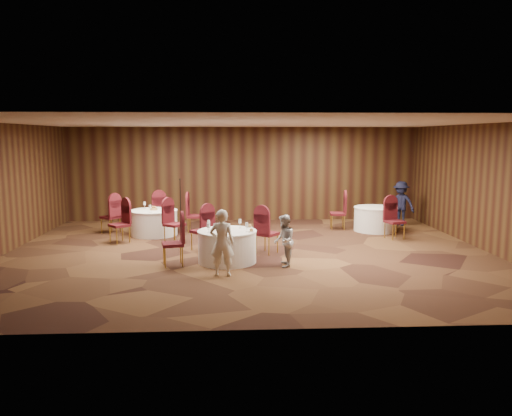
{
  "coord_description": "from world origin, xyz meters",
  "views": [
    {
      "loc": [
        -0.45,
        -12.11,
        2.86
      ],
      "look_at": [
        0.2,
        0.2,
        1.1
      ],
      "focal_mm": 35.0,
      "sensor_mm": 36.0,
      "label": 1
    }
  ],
  "objects_px": {
    "man_c": "(401,203)",
    "table_left": "(154,222)",
    "table_main": "(227,246)",
    "mic_stand": "(181,213)",
    "woman_a": "(222,243)",
    "woman_b": "(284,241)",
    "table_right": "(375,219)"
  },
  "relations": [
    {
      "from": "mic_stand",
      "to": "woman_a",
      "type": "height_order",
      "value": "mic_stand"
    },
    {
      "from": "woman_a",
      "to": "table_right",
      "type": "bearing_deg",
      "value": -128.64
    },
    {
      "from": "table_main",
      "to": "mic_stand",
      "type": "height_order",
      "value": "mic_stand"
    },
    {
      "from": "man_c",
      "to": "woman_b",
      "type": "bearing_deg",
      "value": -87.29
    },
    {
      "from": "table_main",
      "to": "table_left",
      "type": "distance_m",
      "value": 3.98
    },
    {
      "from": "table_main",
      "to": "man_c",
      "type": "height_order",
      "value": "man_c"
    },
    {
      "from": "table_right",
      "to": "mic_stand",
      "type": "relative_size",
      "value": 0.85
    },
    {
      "from": "mic_stand",
      "to": "table_main",
      "type": "bearing_deg",
      "value": -72.32
    },
    {
      "from": "table_main",
      "to": "mic_stand",
      "type": "relative_size",
      "value": 0.88
    },
    {
      "from": "woman_b",
      "to": "man_c",
      "type": "bearing_deg",
      "value": 144.02
    },
    {
      "from": "mic_stand",
      "to": "table_right",
      "type": "bearing_deg",
      "value": -10.68
    },
    {
      "from": "table_right",
      "to": "woman_b",
      "type": "relative_size",
      "value": 1.13
    },
    {
      "from": "table_main",
      "to": "mic_stand",
      "type": "xyz_separation_m",
      "value": [
        -1.52,
        4.78,
        0.07
      ]
    },
    {
      "from": "mic_stand",
      "to": "man_c",
      "type": "xyz_separation_m",
      "value": [
        7.15,
        -0.22,
        0.27
      ]
    },
    {
      "from": "woman_b",
      "to": "table_right",
      "type": "bearing_deg",
      "value": 146.51
    },
    {
      "from": "woman_a",
      "to": "man_c",
      "type": "bearing_deg",
      "value": -129.73
    },
    {
      "from": "mic_stand",
      "to": "man_c",
      "type": "bearing_deg",
      "value": -1.74
    },
    {
      "from": "table_main",
      "to": "woman_a",
      "type": "relative_size",
      "value": 0.97
    },
    {
      "from": "table_left",
      "to": "woman_b",
      "type": "relative_size",
      "value": 1.18
    },
    {
      "from": "table_right",
      "to": "mic_stand",
      "type": "xyz_separation_m",
      "value": [
        -6.04,
        1.14,
        0.07
      ]
    },
    {
      "from": "man_c",
      "to": "table_left",
      "type": "bearing_deg",
      "value": -127.39
    },
    {
      "from": "table_left",
      "to": "man_c",
      "type": "distance_m",
      "value": 7.89
    },
    {
      "from": "table_main",
      "to": "mic_stand",
      "type": "bearing_deg",
      "value": 107.68
    },
    {
      "from": "woman_b",
      "to": "man_c",
      "type": "height_order",
      "value": "man_c"
    },
    {
      "from": "woman_a",
      "to": "mic_stand",
      "type": "bearing_deg",
      "value": -71.16
    },
    {
      "from": "table_left",
      "to": "table_right",
      "type": "xyz_separation_m",
      "value": [
        6.68,
        0.3,
        0.0
      ]
    },
    {
      "from": "woman_a",
      "to": "man_c",
      "type": "relative_size",
      "value": 0.97
    },
    {
      "from": "woman_b",
      "to": "woman_a",
      "type": "bearing_deg",
      "value": -58.23
    },
    {
      "from": "table_left",
      "to": "table_main",
      "type": "bearing_deg",
      "value": -57.08
    },
    {
      "from": "table_left",
      "to": "man_c",
      "type": "height_order",
      "value": "man_c"
    },
    {
      "from": "woman_a",
      "to": "woman_b",
      "type": "xyz_separation_m",
      "value": [
        1.36,
        0.69,
        -0.12
      ]
    },
    {
      "from": "woman_b",
      "to": "man_c",
      "type": "distance_m",
      "value": 6.66
    }
  ]
}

